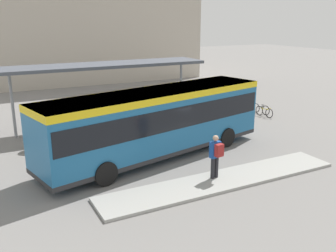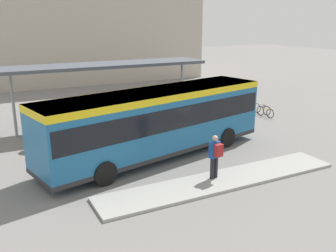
{
  "view_description": "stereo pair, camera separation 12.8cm",
  "coord_description": "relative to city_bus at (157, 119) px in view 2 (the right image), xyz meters",
  "views": [
    {
      "loc": [
        -7.3,
        -15.16,
        6.36
      ],
      "look_at": [
        0.58,
        0.0,
        1.43
      ],
      "focal_mm": 40.0,
      "sensor_mm": 36.0,
      "label": 1
    },
    {
      "loc": [
        -7.19,
        -15.22,
        6.36
      ],
      "look_at": [
        0.58,
        0.0,
        1.43
      ],
      "focal_mm": 40.0,
      "sensor_mm": 36.0,
      "label": 2
    }
  ],
  "objects": [
    {
      "name": "bicycle_white",
      "position": [
        9.98,
        4.18,
        -1.52
      ],
      "size": [
        0.48,
        1.53,
        0.67
      ],
      "rotation": [
        0.0,
        0.0,
        1.7
      ],
      "color": "black",
      "rests_on": "ground_plane"
    },
    {
      "name": "city_bus",
      "position": [
        0.0,
        0.0,
        0.0
      ],
      "size": [
        11.85,
        5.05,
        3.18
      ],
      "rotation": [
        0.0,
        0.0,
        0.23
      ],
      "color": "#1E6093",
      "rests_on": "ground_plane"
    },
    {
      "name": "station_shelter",
      "position": [
        -0.45,
        6.25,
        1.79
      ],
      "size": [
        12.31,
        2.65,
        3.8
      ],
      "color": "#4C515B",
      "rests_on": "ground_plane"
    },
    {
      "name": "ground_plane",
      "position": [
        -0.01,
        -0.0,
        -1.86
      ],
      "size": [
        120.0,
        120.0,
        0.0
      ],
      "primitive_type": "plane",
      "color": "slate"
    },
    {
      "name": "pedestrian_waiting",
      "position": [
        0.84,
        -3.62,
        -0.7
      ],
      "size": [
        0.47,
        0.51,
        1.81
      ],
      "rotation": [
        0.0,
        0.0,
        1.72
      ],
      "color": "#232328",
      "rests_on": "curb_island"
    },
    {
      "name": "potted_planter_near_shelter",
      "position": [
        -4.92,
        3.64,
        -1.19
      ],
      "size": [
        0.86,
        0.86,
        1.28
      ],
      "color": "slate",
      "rests_on": "ground_plane"
    },
    {
      "name": "bicycle_yellow",
      "position": [
        9.65,
        3.47,
        -1.52
      ],
      "size": [
        0.48,
        1.52,
        0.66
      ],
      "rotation": [
        0.0,
        0.0,
        -1.47
      ],
      "color": "black",
      "rests_on": "ground_plane"
    },
    {
      "name": "curb_island",
      "position": [
        1.06,
        -3.85,
        -1.8
      ],
      "size": [
        10.51,
        1.8,
        0.12
      ],
      "color": "#9E9E99",
      "rests_on": "ground_plane"
    }
  ]
}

